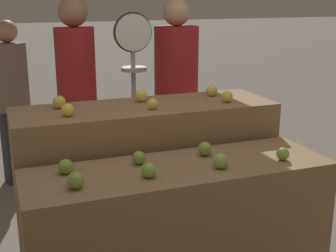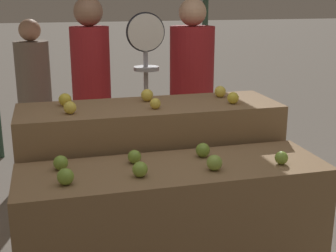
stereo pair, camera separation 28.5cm
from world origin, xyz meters
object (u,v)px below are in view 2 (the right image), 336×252
at_px(person_vendor_at_scale, 92,88).
at_px(person_customer_right, 34,88).
at_px(person_customer_left, 192,87).
at_px(produce_scale, 146,69).

xyz_separation_m(person_vendor_at_scale, person_customer_right, (-0.48, 0.82, -0.14)).
relative_size(person_vendor_at_scale, person_customer_left, 1.01).
height_order(person_vendor_at_scale, person_customer_right, person_vendor_at_scale).
relative_size(person_customer_left, person_customer_right, 1.12).
xyz_separation_m(produce_scale, person_customer_right, (-0.89, 1.08, -0.32)).
distance_m(person_customer_left, person_customer_right, 1.59).
relative_size(person_vendor_at_scale, person_customer_right, 1.13).
bearing_deg(produce_scale, person_customer_left, 27.96).
xyz_separation_m(produce_scale, person_vendor_at_scale, (-0.41, 0.26, -0.18)).
height_order(person_vendor_at_scale, person_customer_left, person_vendor_at_scale).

